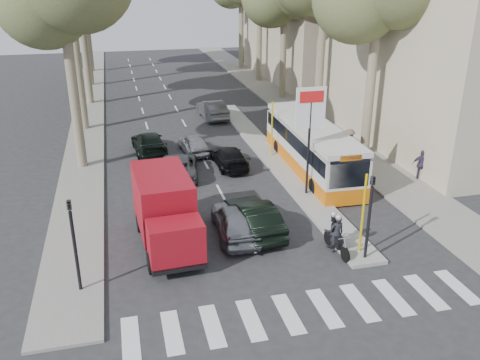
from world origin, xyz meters
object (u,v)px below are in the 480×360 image
object	(u,v)px
silver_hatchback	(235,220)
dark_hatchback	(254,217)
motorcycle	(335,233)
city_bus	(311,146)
red_truck	(165,210)

from	to	relation	value
silver_hatchback	dark_hatchback	bearing A→B (deg)	-170.60
silver_hatchback	motorcycle	bearing A→B (deg)	150.80
silver_hatchback	city_bus	distance (m)	9.01
silver_hatchback	motorcycle	world-z (taller)	motorcycle
silver_hatchback	city_bus	size ratio (longest dim) A/B	0.40
red_truck	motorcycle	size ratio (longest dim) A/B	2.77
red_truck	city_bus	bearing A→B (deg)	33.38
city_bus	motorcycle	size ratio (longest dim) A/B	5.17
silver_hatchback	dark_hatchback	distance (m)	0.86
silver_hatchback	red_truck	xyz separation A→B (m)	(-2.97, -0.07, 0.85)
dark_hatchback	motorcycle	world-z (taller)	motorcycle
red_truck	city_bus	xyz separation A→B (m)	(9.01, 6.70, -0.10)
red_truck	city_bus	size ratio (longest dim) A/B	0.54
dark_hatchback	red_truck	distance (m)	3.92
silver_hatchback	motorcycle	size ratio (longest dim) A/B	2.05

